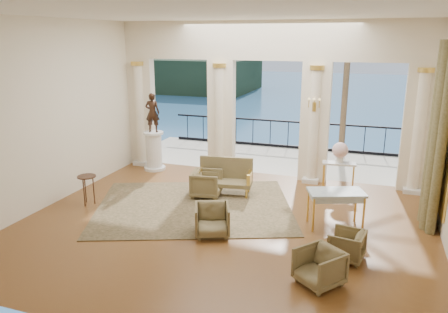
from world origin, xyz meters
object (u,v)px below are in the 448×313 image
at_px(statue, 152,113).
at_px(console_table, 339,168).
at_px(side_table, 87,180).
at_px(armchair_a, 212,218).
at_px(game_table, 336,195).
at_px(armchair_b, 319,265).
at_px(armchair_c, 347,244).
at_px(armchair_d, 207,183).
at_px(pedestal, 154,152).
at_px(settee, 225,176).

xyz_separation_m(statue, console_table, (5.64, -0.23, -1.13)).
height_order(console_table, side_table, console_table).
relative_size(armchair_a, statue, 0.61).
bearing_deg(game_table, armchair_b, -111.28).
xyz_separation_m(armchair_c, game_table, (-0.35, 1.46, 0.42)).
bearing_deg(armchair_b, armchair_d, 173.61).
bearing_deg(armchair_d, pedestal, 46.01).
height_order(armchair_c, statue, statue).
height_order(armchair_a, game_table, game_table).
bearing_deg(settee, console_table, 12.09).
bearing_deg(side_table, console_table, 26.88).
bearing_deg(pedestal, armchair_a, -48.60).
bearing_deg(side_table, armchair_d, 29.61).
xyz_separation_m(pedestal, side_table, (-0.18, -3.18, 0.05)).
height_order(armchair_c, armchair_d, armchair_d).
bearing_deg(game_table, side_table, 165.74).
bearing_deg(armchair_c, settee, -119.67).
xyz_separation_m(armchair_b, pedestal, (-5.73, 5.02, 0.24)).
bearing_deg(statue, armchair_d, 131.54).
bearing_deg(console_table, side_table, -159.38).
relative_size(settee, console_table, 1.69).
distance_m(armchair_b, pedestal, 7.62).
height_order(armchair_a, console_table, console_table).
xyz_separation_m(settee, side_table, (-2.98, -1.88, 0.16)).
height_order(armchair_b, console_table, console_table).
height_order(armchair_a, armchair_b, armchair_a).
xyz_separation_m(armchair_a, armchair_c, (2.75, -0.17, -0.05)).
distance_m(game_table, console_table, 2.30).
relative_size(armchair_b, armchair_c, 1.11).
distance_m(armchair_a, statue, 5.28).
height_order(settee, pedestal, pedestal).
distance_m(pedestal, console_table, 5.64).
bearing_deg(console_table, game_table, -93.05).
height_order(armchair_a, armchair_c, armchair_a).
relative_size(armchair_d, statue, 0.63).
relative_size(pedestal, statue, 1.01).
distance_m(armchair_d, statue, 3.29).
distance_m(pedestal, side_table, 3.19).
distance_m(settee, statue, 3.36).
relative_size(settee, side_table, 2.04).
xyz_separation_m(armchair_b, console_table, (-0.10, 4.79, 0.33)).
xyz_separation_m(armchair_c, statue, (-6.11, 3.98, 1.50)).
bearing_deg(console_table, statue, 171.36).
bearing_deg(game_table, armchair_a, -172.47).
bearing_deg(statue, armchair_b, 125.55).
height_order(settee, side_table, settee).
bearing_deg(pedestal, console_table, -2.38).
relative_size(armchair_d, side_table, 1.02).
bearing_deg(armchair_a, settee, 80.85).
distance_m(game_table, side_table, 5.99).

